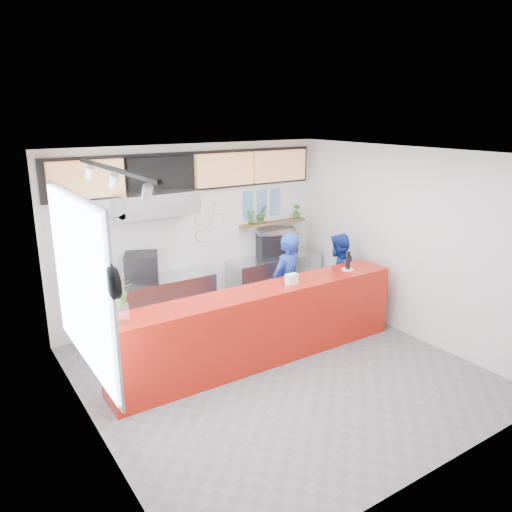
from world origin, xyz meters
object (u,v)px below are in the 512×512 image
staff_center (286,285)px  espresso_machine (276,245)px  service_counter (262,325)px  panini_oven (142,268)px  pepper_mill (348,260)px  staff_right (337,277)px

staff_center → espresso_machine: bearing=-137.5°
service_counter → staff_center: bearing=32.5°
panini_oven → staff_center: staff_center is taller
service_counter → pepper_mill: (1.63, -0.00, 0.70)m
panini_oven → pepper_mill: size_ratio=1.83×
service_counter → espresso_machine: bearing=49.5°
panini_oven → staff_center: bearing=-11.0°
service_counter → panini_oven: 2.18m
panini_oven → pepper_mill: bearing=-10.8°
espresso_machine → staff_center: size_ratio=0.40×
espresso_machine → staff_right: (0.41, -1.24, -0.36)m
service_counter → pepper_mill: pepper_mill is taller
service_counter → staff_right: bearing=16.1°
service_counter → staff_right: 2.04m
espresso_machine → staff_center: staff_center is taller
espresso_machine → pepper_mill: size_ratio=2.44×
panini_oven → staff_center: (1.90, -1.27, -0.28)m
staff_right → pepper_mill: (-0.32, -0.57, 0.49)m
staff_center → staff_right: staff_center is taller
pepper_mill → staff_center: bearing=146.9°
staff_center → staff_right: size_ratio=1.12×
staff_right → service_counter: bearing=-12.0°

